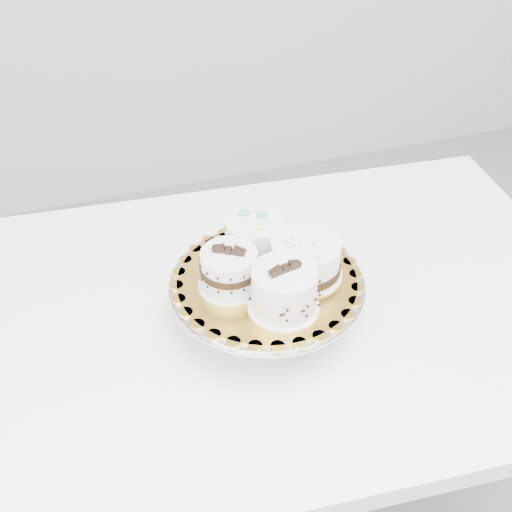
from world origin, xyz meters
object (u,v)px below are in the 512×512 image
object	(u,v)px
cake_swirl	(284,290)
cake_stand	(267,293)
cake_board	(267,280)
cake_banded	(230,270)
table	(276,335)
cake_dots	(254,237)
cake_ribbon	(306,259)

from	to	relation	value
cake_swirl	cake_stand	bearing A→B (deg)	79.95
cake_board	cake_banded	size ratio (longest dim) A/B	2.38
table	cake_dots	bearing A→B (deg)	131.87
cake_banded	cake_ribbon	size ratio (longest dim) A/B	0.88
cake_stand	cake_swirl	size ratio (longest dim) A/B	2.70
cake_board	cake_dots	size ratio (longest dim) A/B	2.39
cake_stand	cake_ribbon	distance (m)	0.09
cake_board	cake_ribbon	distance (m)	0.07
cake_board	cake_banded	xyz separation A→B (m)	(-0.06, 0.00, 0.03)
table	cake_stand	distance (m)	0.15
cake_ribbon	cake_board	bearing A→B (deg)	-168.89
cake_banded	cake_dots	distance (m)	0.09
cake_dots	table	bearing A→B (deg)	-73.06
cake_swirl	cake_banded	world-z (taller)	cake_swirl
cake_swirl	cake_banded	xyz separation A→B (m)	(-0.07, 0.08, -0.00)
table	cake_ribbon	bearing A→B (deg)	-41.60
table	cake_board	xyz separation A→B (m)	(-0.03, -0.03, 0.17)
cake_stand	cake_ribbon	world-z (taller)	cake_ribbon
cake_swirl	cake_dots	xyz separation A→B (m)	(-0.00, 0.14, 0.00)
cake_ribbon	cake_stand	bearing A→B (deg)	-168.89
cake_banded	cake_ribbon	bearing A→B (deg)	26.01
cake_stand	cake_board	world-z (taller)	cake_board
cake_banded	cake_dots	bearing A→B (deg)	76.73
cake_banded	cake_swirl	bearing A→B (deg)	-18.70
cake_stand	cake_banded	bearing A→B (deg)	175.77
table	cake_banded	world-z (taller)	cake_banded
cake_board	cake_banded	bearing A→B (deg)	175.77
table	cake_dots	xyz separation A→B (m)	(-0.03, 0.04, 0.21)
table	cake_stand	size ratio (longest dim) A/B	3.77
table	cake_ribbon	size ratio (longest dim) A/B	8.63
cake_board	cake_ribbon	bearing A→B (deg)	-5.29
cake_ribbon	cake_banded	bearing A→B (deg)	-168.37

